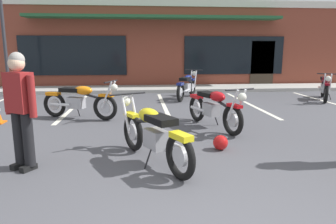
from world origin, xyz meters
name	(u,v)px	position (x,y,z in m)	size (l,w,h in m)	color
ground_plane	(179,139)	(0.00, 3.56, 0.00)	(80.00, 80.00, 0.00)	#47474C
sidewalk_kerb	(157,89)	(0.00, 10.96, 0.07)	(22.00, 1.80, 0.14)	#A8A59E
brick_storefront_building	(153,45)	(0.00, 14.85, 1.94)	(18.02, 6.74, 3.87)	brown
painted_stall_lines	(164,105)	(0.00, 7.36, 0.00)	(11.06, 4.80, 0.01)	silver
motorcycle_foreground_classic	(153,133)	(-0.56, 2.36, 0.46)	(1.21, 1.95, 0.98)	black
motorcycle_red_sportbike	(214,107)	(0.87, 4.39, 0.46)	(1.02, 2.03, 0.98)	black
motorcycle_black_cruiser	(325,87)	(5.58, 7.87, 0.46)	(1.26, 1.92, 0.98)	black
motorcycle_silver_naked	(187,86)	(0.92, 8.59, 0.46)	(1.18, 1.96, 0.98)	black
motorcycle_blue_standard	(80,100)	(-2.24, 5.63, 0.46)	(2.01, 1.08, 0.98)	black
person_in_shorts_foreground	(20,104)	(-2.42, 2.28, 0.95)	(0.56, 0.42, 1.68)	black
helmet_on_pavement	(220,143)	(0.63, 2.86, 0.13)	(0.26, 0.26, 0.26)	#B71414
parking_lot_lamp_post	(0,5)	(-5.59, 9.75, 3.24)	(0.24, 0.76, 5.01)	#2D2D33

